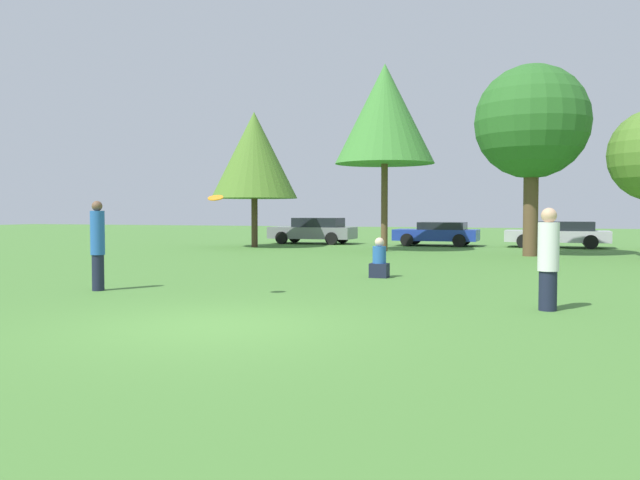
{
  "coord_description": "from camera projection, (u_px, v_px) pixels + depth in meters",
  "views": [
    {
      "loc": [
        4.61,
        -8.37,
        1.67
      ],
      "look_at": [
        0.09,
        4.31,
        1.08
      ],
      "focal_mm": 36.54,
      "sensor_mm": 36.0,
      "label": 1
    }
  ],
  "objects": [
    {
      "name": "frisbee",
      "position": [
        216.0,
        198.0,
        12.45
      ],
      "size": [
        0.31,
        0.29,
        0.14
      ],
      "color": "orange"
    },
    {
      "name": "ground_plane",
      "position": [
        215.0,
        326.0,
        9.5
      ],
      "size": [
        120.0,
        120.0,
        0.0
      ],
      "primitive_type": "plane",
      "color": "#477A33"
    },
    {
      "name": "person_thrower",
      "position": [
        98.0,
        245.0,
        13.68
      ],
      "size": [
        0.3,
        0.3,
        1.89
      ],
      "rotation": [
        0.0,
        0.0,
        0.03
      ],
      "color": "#191E33",
      "rests_on": "ground"
    },
    {
      "name": "tree_0",
      "position": [
        254.0,
        155.0,
        30.21
      ],
      "size": [
        4.01,
        4.01,
        6.29
      ],
      "color": "#473323",
      "rests_on": "ground"
    },
    {
      "name": "parked_car_grey",
      "position": [
        314.0,
        230.0,
        33.67
      ],
      "size": [
        4.38,
        1.99,
        1.34
      ],
      "rotation": [
        0.0,
        0.0,
        3.14
      ],
      "color": "slate",
      "rests_on": "ground"
    },
    {
      "name": "person_catcher",
      "position": [
        548.0,
        258.0,
        10.92
      ],
      "size": [
        0.35,
        0.35,
        1.73
      ],
      "rotation": [
        0.0,
        0.0,
        -3.11
      ],
      "color": "#191E33",
      "rests_on": "ground"
    },
    {
      "name": "bystander_sitting",
      "position": [
        379.0,
        261.0,
        16.41
      ],
      "size": [
        0.45,
        0.38,
        1.01
      ],
      "color": "#191E33",
      "rests_on": "ground"
    },
    {
      "name": "tree_1",
      "position": [
        385.0,
        114.0,
        27.13
      ],
      "size": [
        4.16,
        4.16,
        7.82
      ],
      "color": "brown",
      "rests_on": "ground"
    },
    {
      "name": "parked_car_silver",
      "position": [
        559.0,
        234.0,
        29.99
      ],
      "size": [
        4.58,
        1.99,
        1.21
      ],
      "rotation": [
        0.0,
        0.0,
        3.14
      ],
      "color": "#B2B2B7",
      "rests_on": "ground"
    },
    {
      "name": "tree_2",
      "position": [
        532.0,
        123.0,
        24.12
      ],
      "size": [
        4.21,
        4.21,
        7.11
      ],
      "color": "brown",
      "rests_on": "ground"
    },
    {
      "name": "parked_car_blue",
      "position": [
        438.0,
        233.0,
        31.63
      ],
      "size": [
        4.0,
        2.1,
        1.15
      ],
      "rotation": [
        0.0,
        0.0,
        3.14
      ],
      "color": "#1E389E",
      "rests_on": "ground"
    }
  ]
}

